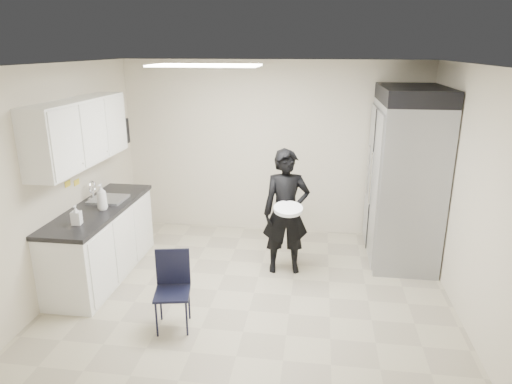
# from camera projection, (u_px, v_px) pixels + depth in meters

# --- Properties ---
(floor) EXTENTS (4.50, 4.50, 0.00)m
(floor) POSITION_uv_depth(u_px,v_px,m) (254.00, 293.00, 5.38)
(floor) COLOR tan
(floor) RESTS_ON ground
(ceiling) EXTENTS (4.50, 4.50, 0.00)m
(ceiling) POSITION_uv_depth(u_px,v_px,m) (254.00, 64.00, 4.59)
(ceiling) COLOR white
(ceiling) RESTS_ON back_wall
(back_wall) EXTENTS (4.50, 0.00, 4.50)m
(back_wall) POSITION_uv_depth(u_px,v_px,m) (273.00, 149.00, 6.87)
(back_wall) COLOR #C0B59E
(back_wall) RESTS_ON floor
(left_wall) EXTENTS (0.00, 4.00, 4.00)m
(left_wall) POSITION_uv_depth(u_px,v_px,m) (62.00, 180.00, 5.28)
(left_wall) COLOR #C0B59E
(left_wall) RESTS_ON floor
(right_wall) EXTENTS (0.00, 4.00, 4.00)m
(right_wall) POSITION_uv_depth(u_px,v_px,m) (470.00, 196.00, 4.68)
(right_wall) COLOR #C0B59E
(right_wall) RESTS_ON floor
(ceiling_panel) EXTENTS (1.20, 0.60, 0.02)m
(ceiling_panel) POSITION_uv_depth(u_px,v_px,m) (205.00, 65.00, 5.05)
(ceiling_panel) COLOR white
(ceiling_panel) RESTS_ON ceiling
(lower_counter) EXTENTS (0.60, 1.90, 0.86)m
(lower_counter) POSITION_uv_depth(u_px,v_px,m) (102.00, 243.00, 5.69)
(lower_counter) COLOR silver
(lower_counter) RESTS_ON floor
(countertop) EXTENTS (0.64, 1.95, 0.05)m
(countertop) POSITION_uv_depth(u_px,v_px,m) (98.00, 209.00, 5.55)
(countertop) COLOR black
(countertop) RESTS_ON lower_counter
(sink) EXTENTS (0.42, 0.40, 0.14)m
(sink) POSITION_uv_depth(u_px,v_px,m) (109.00, 203.00, 5.79)
(sink) COLOR gray
(sink) RESTS_ON countertop
(faucet) EXTENTS (0.02, 0.02, 0.24)m
(faucet) POSITION_uv_depth(u_px,v_px,m) (93.00, 191.00, 5.77)
(faucet) COLOR silver
(faucet) RESTS_ON countertop
(upper_cabinets) EXTENTS (0.35, 1.80, 0.75)m
(upper_cabinets) POSITION_uv_depth(u_px,v_px,m) (79.00, 132.00, 5.28)
(upper_cabinets) COLOR silver
(upper_cabinets) RESTS_ON left_wall
(towel_dispenser) EXTENTS (0.22, 0.30, 0.35)m
(towel_dispenser) POSITION_uv_depth(u_px,v_px,m) (118.00, 132.00, 6.44)
(towel_dispenser) COLOR black
(towel_dispenser) RESTS_ON left_wall
(notice_sticker_left) EXTENTS (0.00, 0.12, 0.07)m
(notice_sticker_left) POSITION_uv_depth(u_px,v_px,m) (68.00, 184.00, 5.39)
(notice_sticker_left) COLOR yellow
(notice_sticker_left) RESTS_ON left_wall
(notice_sticker_right) EXTENTS (0.00, 0.12, 0.07)m
(notice_sticker_right) POSITION_uv_depth(u_px,v_px,m) (77.00, 182.00, 5.60)
(notice_sticker_right) COLOR yellow
(notice_sticker_right) RESTS_ON left_wall
(commercial_fridge) EXTENTS (0.80, 1.35, 2.10)m
(commercial_fridge) POSITION_uv_depth(u_px,v_px,m) (405.00, 183.00, 6.02)
(commercial_fridge) COLOR gray
(commercial_fridge) RESTS_ON floor
(fridge_compressor) EXTENTS (0.80, 1.35, 0.20)m
(fridge_compressor) POSITION_uv_depth(u_px,v_px,m) (414.00, 95.00, 5.67)
(fridge_compressor) COLOR black
(fridge_compressor) RESTS_ON commercial_fridge
(folding_chair) EXTENTS (0.41, 0.41, 0.79)m
(folding_chair) POSITION_uv_depth(u_px,v_px,m) (172.00, 293.00, 4.60)
(folding_chair) COLOR black
(folding_chair) RESTS_ON floor
(man_tuxedo) EXTENTS (0.64, 0.48, 1.59)m
(man_tuxedo) POSITION_uv_depth(u_px,v_px,m) (286.00, 212.00, 5.69)
(man_tuxedo) COLOR black
(man_tuxedo) RESTS_ON floor
(bucket_lid) EXTENTS (0.40, 0.40, 0.04)m
(bucket_lid) POSITION_uv_depth(u_px,v_px,m) (288.00, 209.00, 5.41)
(bucket_lid) COLOR white
(bucket_lid) RESTS_ON man_tuxedo
(soap_bottle_a) EXTENTS (0.13, 0.13, 0.32)m
(soap_bottle_a) POSITION_uv_depth(u_px,v_px,m) (102.00, 197.00, 5.41)
(soap_bottle_a) COLOR silver
(soap_bottle_a) RESTS_ON countertop
(soap_bottle_b) EXTENTS (0.11, 0.11, 0.22)m
(soap_bottle_b) POSITION_uv_depth(u_px,v_px,m) (76.00, 215.00, 4.97)
(soap_bottle_b) COLOR silver
(soap_bottle_b) RESTS_ON countertop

